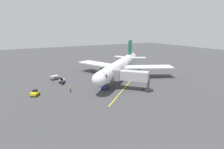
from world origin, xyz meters
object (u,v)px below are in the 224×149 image
(airplane, at_px, (120,66))
(safety_cone_nose_right, at_px, (50,88))
(ground_crew_marshaller, at_px, (70,89))
(tug_near_nose, at_px, (35,93))
(baggage_cart_portside, at_px, (55,78))
(jet_bridge, at_px, (128,76))
(tug_rear_apron, at_px, (105,86))
(safety_cone_nose_left, at_px, (142,100))
(belt_loader_starboard_side, at_px, (62,80))

(airplane, xyz_separation_m, safety_cone_nose_right, (23.23, 1.42, -3.73))
(ground_crew_marshaller, distance_m, tug_near_nose, 8.60)
(tug_near_nose, distance_m, safety_cone_nose_right, 5.58)
(baggage_cart_portside, bearing_deg, jet_bridge, 127.28)
(baggage_cart_portside, relative_size, tug_rear_apron, 1.08)
(ground_crew_marshaller, bearing_deg, airplane, -160.86)
(baggage_cart_portside, distance_m, safety_cone_nose_left, 31.41)
(belt_loader_starboard_side, xyz_separation_m, safety_cone_nose_right, (4.70, 4.79, -0.44))
(jet_bridge, bearing_deg, ground_crew_marshaller, -19.04)
(ground_crew_marshaller, height_order, safety_cone_nose_left, ground_crew_marshaller)
(belt_loader_starboard_side, bearing_deg, baggage_cart_portside, -76.93)
(tug_rear_apron, height_order, safety_cone_nose_left, tug_rear_apron)
(ground_crew_marshaller, xyz_separation_m, baggage_cart_portside, (0.55, -14.70, -0.23))
(tug_rear_apron, distance_m, safety_cone_nose_left, 12.55)
(ground_crew_marshaller, bearing_deg, safety_cone_nose_right, -51.38)
(belt_loader_starboard_side, distance_m, safety_cone_nose_right, 6.73)
(ground_crew_marshaller, distance_m, safety_cone_nose_right, 6.69)
(tug_near_nose, height_order, safety_cone_nose_right, tug_near_nose)
(belt_loader_starboard_side, bearing_deg, jet_bridge, 132.85)
(jet_bridge, distance_m, tug_near_nose, 24.01)
(tug_near_nose, bearing_deg, tug_rear_apron, 168.87)
(ground_crew_marshaller, bearing_deg, tug_rear_apron, 168.80)
(ground_crew_marshaller, distance_m, baggage_cart_portside, 14.71)
(jet_bridge, relative_size, tug_rear_apron, 3.55)
(jet_bridge, relative_size, baggage_cart_portside, 3.30)
(baggage_cart_portside, distance_m, belt_loader_starboard_side, 4.83)
(safety_cone_nose_left, bearing_deg, airplane, -107.81)
(jet_bridge, xyz_separation_m, baggage_cart_portside, (14.98, -19.68, -3.11))
(baggage_cart_portside, distance_m, safety_cone_nose_right, 10.16)
(belt_loader_starboard_side, bearing_deg, tug_rear_apron, 125.93)
(baggage_cart_portside, height_order, tug_rear_apron, tug_rear_apron)
(safety_cone_nose_left, xyz_separation_m, safety_cone_nose_right, (16.64, -19.08, 0.00))
(tug_near_nose, xyz_separation_m, safety_cone_nose_right, (-4.28, -3.56, -0.43))
(tug_near_nose, bearing_deg, jet_bridge, 163.84)
(belt_loader_starboard_side, distance_m, safety_cone_nose_left, 26.69)
(tug_near_nose, bearing_deg, belt_loader_starboard_side, -137.12)
(jet_bridge, bearing_deg, airplane, -111.78)
(ground_crew_marshaller, height_order, tug_near_nose, ground_crew_marshaller)
(jet_bridge, xyz_separation_m, belt_loader_starboard_side, (13.89, -14.97, -3.05))
(ground_crew_marshaller, height_order, tug_rear_apron, ground_crew_marshaller)
(airplane, relative_size, baggage_cart_portside, 11.34)
(jet_bridge, xyz_separation_m, tug_rear_apron, (5.34, -3.18, -3.06))
(tug_rear_apron, relative_size, safety_cone_nose_left, 4.98)
(tug_near_nose, relative_size, belt_loader_starboard_side, 0.59)
(tug_rear_apron, bearing_deg, tug_near_nose, -11.13)
(jet_bridge, xyz_separation_m, ground_crew_marshaller, (14.44, -4.98, -2.88))
(tug_near_nose, height_order, safety_cone_nose_left, tug_near_nose)
(jet_bridge, height_order, ground_crew_marshaller, jet_bridge)
(ground_crew_marshaller, distance_m, safety_cone_nose_left, 18.68)
(tug_near_nose, bearing_deg, ground_crew_marshaller, 168.95)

